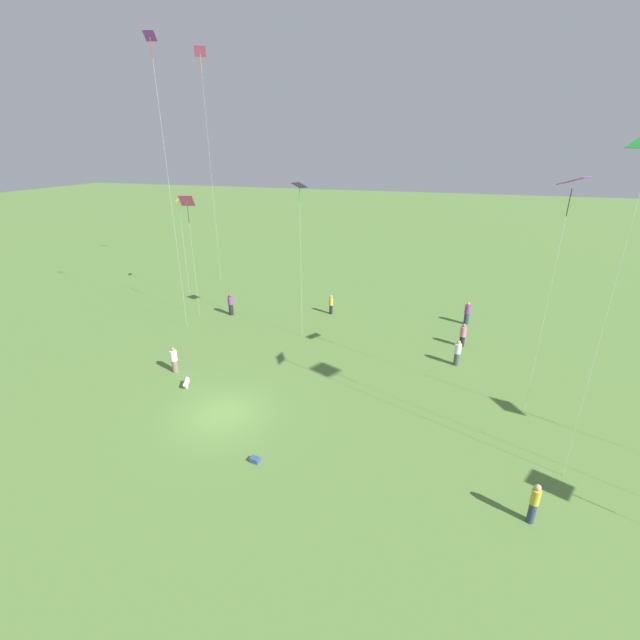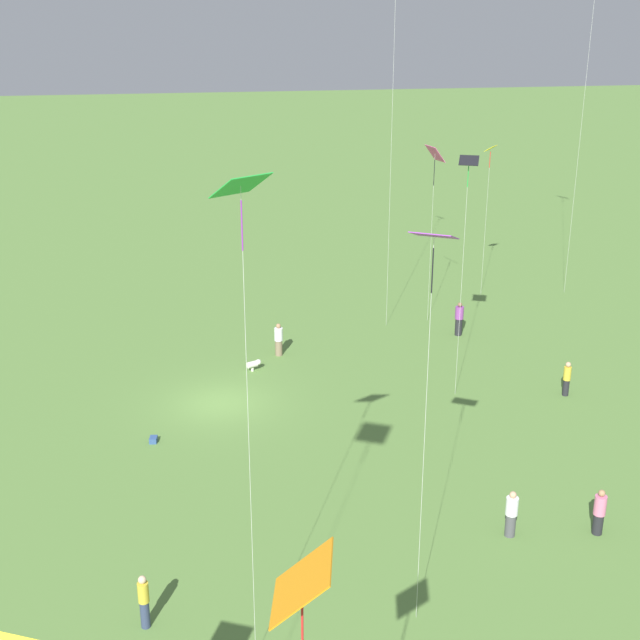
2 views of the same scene
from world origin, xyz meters
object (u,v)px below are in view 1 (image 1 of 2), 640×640
object	(u,v)px
kite_0	(201,67)
dog_0	(187,382)
kite_1	(300,193)
kite_3	(572,189)
kite_4	(179,206)
person_5	(331,304)
kite_6	(187,204)
person_4	(467,313)
kite_2	(154,69)
person_7	(463,335)
person_3	(231,305)
person_1	(174,360)
person_0	(457,353)
person_6	(534,503)
picnic_bag_0	(255,460)

from	to	relation	value
kite_0	dog_0	distance (m)	28.74
kite_0	kite_1	world-z (taller)	kite_0
kite_0	kite_3	size ratio (longest dim) A/B	1.77
kite_0	kite_4	world-z (taller)	kite_0
person_5	dog_0	world-z (taller)	person_5
kite_1	kite_6	distance (m)	9.59
person_4	kite_4	bearing A→B (deg)	-160.11
person_4	kite_6	xyz separation A→B (m)	(4.80, -21.11, 8.14)
kite_0	kite_2	bearing A→B (deg)	121.69
person_7	dog_0	bearing A→B (deg)	-30.06
person_3	person_4	size ratio (longest dim) A/B	1.01
kite_3	person_1	bearing A→B (deg)	-10.37
person_0	person_4	bearing A→B (deg)	-97.23
person_0	person_4	world-z (taller)	person_4
kite_4	person_1	bearing A→B (deg)	28.12
dog_0	kite_1	bearing A→B (deg)	41.71
person_3	person_4	world-z (taller)	person_3
dog_0	kite_0	bearing A→B (deg)	90.13
person_6	kite_6	size ratio (longest dim) A/B	0.18
kite_0	kite_1	size ratio (longest dim) A/B	1.93
kite_1	picnic_bag_0	size ratio (longest dim) A/B	24.16
person_3	dog_0	bearing A→B (deg)	-115.31
person_6	kite_4	bearing A→B (deg)	115.92
person_1	dog_0	distance (m)	2.28
person_0	person_5	distance (m)	11.99
kite_0	person_5	bearing A→B (deg)	171.54
person_7	kite_0	world-z (taller)	kite_0
person_6	kite_2	distance (m)	30.85
person_7	dog_0	size ratio (longest dim) A/B	2.34
person_0	person_6	size ratio (longest dim) A/B	0.97
person_0	kite_3	bearing A→B (deg)	128.52
kite_3	kite_2	bearing A→B (deg)	-26.21
person_4	person_7	size ratio (longest dim) A/B	1.07
kite_1	dog_0	xyz separation A→B (m)	(8.90, -4.01, -9.90)
person_4	kite_0	size ratio (longest dim) A/B	0.09
person_5	kite_0	size ratio (longest dim) A/B	0.08
kite_1	kite_3	world-z (taller)	kite_3
person_7	kite_6	world-z (taller)	kite_6
kite_3	dog_0	size ratio (longest dim) A/B	16.30
person_5	person_0	bearing A→B (deg)	137.65
person_3	kite_0	size ratio (longest dim) A/B	0.09
kite_1	person_6	bearing A→B (deg)	-68.75
kite_1	person_3	bearing A→B (deg)	137.64
person_4	person_7	xyz separation A→B (m)	(4.36, -0.33, -0.05)
kite_2	person_3	bearing A→B (deg)	-88.98
person_1	person_3	xyz separation A→B (m)	(-9.78, -1.33, 0.07)
person_7	kite_2	xyz separation A→B (m)	(2.88, -20.39, 16.70)
kite_1	kite_3	xyz separation A→B (m)	(5.54, 14.63, 1.13)
person_6	kite_3	xyz separation A→B (m)	(-7.95, 0.76, 10.48)
kite_6	dog_0	size ratio (longest dim) A/B	13.28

